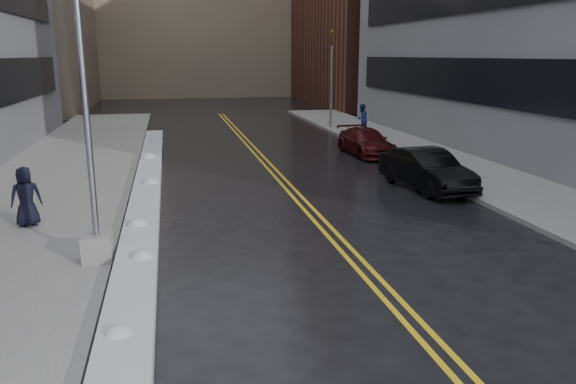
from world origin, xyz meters
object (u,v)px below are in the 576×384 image
pedestrian_c (26,197)px  car_black (426,170)px  lamppost (90,156)px  traffic_signal (331,75)px  car_maroon (366,142)px  fire_hydrant (439,159)px  pedestrian_east (362,119)px

pedestrian_c → car_black: size_ratio=0.37×
lamppost → pedestrian_c: 4.12m
traffic_signal → car_maroon: bearing=-96.0°
car_maroon → lamppost: bearing=-133.4°
lamppost → pedestrian_c: lamppost is taller
lamppost → fire_hydrant: (12.30, 8.00, -1.98)m
fire_hydrant → traffic_signal: bearing=92.0°
traffic_signal → car_black: traffic_signal is taller
pedestrian_c → car_maroon: pedestrian_c is taller
fire_hydrant → pedestrian_east: size_ratio=0.43×
pedestrian_east → car_black: (-2.27, -13.39, -0.29)m
car_black → car_maroon: size_ratio=1.02×
fire_hydrant → pedestrian_c: pedestrian_c is taller
pedestrian_c → car_maroon: (12.95, 9.36, -0.34)m
traffic_signal → pedestrian_east: bearing=-73.7°
pedestrian_c → car_black: 12.82m
lamppost → pedestrian_c: size_ratio=4.71×
lamppost → car_maroon: (10.80, 12.50, -1.91)m
pedestrian_east → car_black: pedestrian_east is taller
car_maroon → pedestrian_c: bearing=-146.7°
fire_hydrant → car_black: bearing=-124.7°
lamppost → fire_hydrant: 14.81m
pedestrian_east → car_maroon: pedestrian_east is taller
pedestrian_c → car_maroon: bearing=-158.2°
pedestrian_c → car_black: bearing=176.0°
lamppost → pedestrian_east: 22.73m
traffic_signal → pedestrian_c: size_ratio=3.70×
traffic_signal → car_black: size_ratio=1.38×
pedestrian_c → pedestrian_east: pedestrian_east is taller
traffic_signal → car_maroon: 9.95m
fire_hydrant → traffic_signal: size_ratio=0.12×
fire_hydrant → pedestrian_east: (0.45, 10.75, 0.45)m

